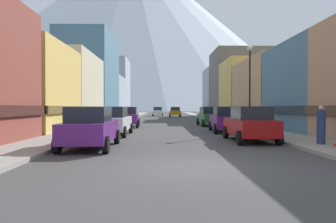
{
  "coord_description": "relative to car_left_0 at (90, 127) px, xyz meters",
  "views": [
    {
      "loc": [
        -0.71,
        -9.23,
        1.78
      ],
      "look_at": [
        -0.02,
        28.75,
        1.23
      ],
      "focal_mm": 33.88,
      "sensor_mm": 36.0,
      "label": 1
    }
  ],
  "objects": [
    {
      "name": "ground_plane",
      "position": [
        3.8,
        -4.38,
        -0.9
      ],
      "size": [
        400.0,
        400.0,
        0.0
      ],
      "primitive_type": "plane",
      "color": "#3F3F3F"
    },
    {
      "name": "sidewalk_left",
      "position": [
        -2.45,
        30.62,
        -0.82
      ],
      "size": [
        2.5,
        100.0,
        0.15
      ],
      "primitive_type": "cube",
      "color": "gray",
      "rests_on": "ground"
    },
    {
      "name": "sidewalk_right",
      "position": [
        10.05,
        30.62,
        -0.82
      ],
      "size": [
        2.5,
        100.0,
        0.15
      ],
      "primitive_type": "cube",
      "color": "gray",
      "rests_on": "ground"
    },
    {
      "name": "storefront_left_1",
      "position": [
        -6.76,
        8.96,
        2.08
      ],
      "size": [
        6.42,
        8.1,
        6.19
      ],
      "color": "#D8B259",
      "rests_on": "ground"
    },
    {
      "name": "storefront_left_2",
      "position": [
        -7.22,
        18.19,
        2.48
      ],
      "size": [
        7.35,
        10.04,
        7.03
      ],
      "color": "beige",
      "rests_on": "ground"
    },
    {
      "name": "storefront_left_3",
      "position": [
        -6.89,
        29.98,
        4.67
      ],
      "size": [
        6.68,
        12.48,
        11.51
      ],
      "color": "slate",
      "rests_on": "ground"
    },
    {
      "name": "storefront_left_4",
      "position": [
        -7.57,
        40.41,
        2.45
      ],
      "size": [
        8.04,
        8.32,
        6.97
      ],
      "color": "#99A5B2",
      "rests_on": "ground"
    },
    {
      "name": "storefront_left_5",
      "position": [
        -7.45,
        49.28,
        4.52
      ],
      "size": [
        7.79,
        9.28,
        11.19
      ],
      "color": "#99A5B2",
      "rests_on": "ground"
    },
    {
      "name": "storefront_right_2",
      "position": [
        16.0,
        18.03,
        2.22
      ],
      "size": [
        9.7,
        10.88,
        6.48
      ],
      "color": "tan",
      "rests_on": "ground"
    },
    {
      "name": "storefront_right_3",
      "position": [
        15.91,
        28.22,
        2.91
      ],
      "size": [
        9.52,
        8.42,
        7.91
      ],
      "color": "#D8B259",
      "rests_on": "ground"
    },
    {
      "name": "storefront_right_4",
      "position": [
        15.62,
        37.21,
        4.31
      ],
      "size": [
        8.93,
        9.15,
        10.76
      ],
      "color": "#66605B",
      "rests_on": "ground"
    },
    {
      "name": "storefront_right_5",
      "position": [
        14.7,
        46.61,
        3.45
      ],
      "size": [
        7.11,
        8.97,
        9.02
      ],
      "color": "#99A5B2",
      "rests_on": "ground"
    },
    {
      "name": "car_left_0",
      "position": [
        0.0,
        0.0,
        0.0
      ],
      "size": [
        2.12,
        4.43,
        1.78
      ],
      "color": "#591E72",
      "rests_on": "ground"
    },
    {
      "name": "car_left_1",
      "position": [
        -0.0,
        6.21,
        0.0
      ],
      "size": [
        2.13,
        4.43,
        1.78
      ],
      "color": "silver",
      "rests_on": "ground"
    },
    {
      "name": "car_left_2",
      "position": [
        0.0,
        14.49,
        0.0
      ],
      "size": [
        2.22,
        4.47,
        1.78
      ],
      "color": "#591E72",
      "rests_on": "ground"
    },
    {
      "name": "car_right_0",
      "position": [
        7.6,
        2.57,
        0.0
      ],
      "size": [
        2.06,
        4.4,
        1.78
      ],
      "color": "#9E1111",
      "rests_on": "ground"
    },
    {
      "name": "car_right_1",
      "position": [
        7.6,
        8.65,
        0.0
      ],
      "size": [
        2.24,
        4.48,
        1.78
      ],
      "color": "#591E72",
      "rests_on": "ground"
    },
    {
      "name": "car_right_2",
      "position": [
        7.6,
        16.13,
        0.0
      ],
      "size": [
        2.18,
        4.45,
        1.78
      ],
      "color": "#265933",
      "rests_on": "ground"
    },
    {
      "name": "car_driving_0",
      "position": [
        5.4,
        43.58,
        0.0
      ],
      "size": [
        2.06,
        4.4,
        1.78
      ],
      "color": "#B28419",
      "rests_on": "ground"
    },
    {
      "name": "car_driving_1",
      "position": [
        2.2,
        48.74,
        0.0
      ],
      "size": [
        2.06,
        4.4,
        1.78
      ],
      "color": "silver",
      "rests_on": "ground"
    },
    {
      "name": "potted_plant_0",
      "position": [
        -3.2,
        7.62,
        -0.24
      ],
      "size": [
        0.58,
        0.58,
        0.93
      ],
      "color": "#4C4C51",
      "rests_on": "sidewalk_left"
    },
    {
      "name": "pedestrian_0",
      "position": [
        10.05,
        19.68,
        -0.02
      ],
      "size": [
        0.36,
        0.36,
        1.59
      ],
      "color": "maroon",
      "rests_on": "sidewalk_right"
    },
    {
      "name": "pedestrian_1",
      "position": [
        10.05,
        0.12,
        0.03
      ],
      "size": [
        0.36,
        0.36,
        1.69
      ],
      "color": "navy",
      "rests_on": "sidewalk_right"
    },
    {
      "name": "pedestrian_2",
      "position": [
        -2.45,
        14.95,
        0.05
      ],
      "size": [
        0.36,
        0.36,
        1.72
      ],
      "color": "maroon",
      "rests_on": "sidewalk_left"
    },
    {
      "name": "streetlamp_right",
      "position": [
        9.15,
        8.23,
        3.09
      ],
      "size": [
        0.36,
        0.36,
        5.86
      ],
      "color": "black",
      "rests_on": "sidewalk_right"
    },
    {
      "name": "mountain_backdrop",
      "position": [
        -23.87,
        255.62,
        67.3
      ],
      "size": [
        297.75,
        297.75,
        136.39
      ],
      "primitive_type": "cone",
      "color": "silver",
      "rests_on": "ground"
    }
  ]
}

